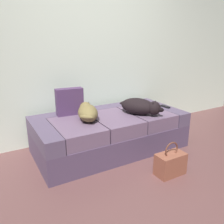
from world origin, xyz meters
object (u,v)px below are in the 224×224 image
object	(u,v)px
dog_dark	(141,106)
handbag	(170,164)
couch	(110,132)
throw_pillow	(70,102)
dog_tan	(87,112)
tv_remote	(165,107)

from	to	relation	value
dog_dark	handbag	bearing A→B (deg)	-97.88
couch	throw_pillow	size ratio (longest dim) A/B	5.65
dog_tan	handbag	bearing A→B (deg)	-55.68
dog_dark	handbag	size ratio (longest dim) A/B	1.50
handbag	dog_tan	bearing A→B (deg)	124.32
dog_tan	dog_dark	distance (m)	0.69
couch	dog_tan	size ratio (longest dim) A/B	3.54
dog_dark	tv_remote	xyz separation A→B (m)	(0.51, 0.09, -0.09)
dog_dark	tv_remote	distance (m)	0.52
dog_dark	dog_tan	bearing A→B (deg)	166.76
throw_pillow	handbag	bearing A→B (deg)	-58.72
couch	throw_pillow	xyz separation A→B (m)	(-0.44, 0.27, 0.41)
couch	tv_remote	xyz separation A→B (m)	(0.85, -0.09, 0.25)
couch	tv_remote	size ratio (longest dim) A/B	12.80
handbag	tv_remote	bearing A→B (deg)	52.14
throw_pillow	handbag	distance (m)	1.43
couch	dog_dark	distance (m)	0.52
tv_remote	handbag	bearing A→B (deg)	-131.63
couch	dog_dark	bearing A→B (deg)	-27.50
tv_remote	throw_pillow	bearing A→B (deg)	160.51
dog_dark	tv_remote	size ratio (longest dim) A/B	3.79
handbag	couch	bearing A→B (deg)	106.23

